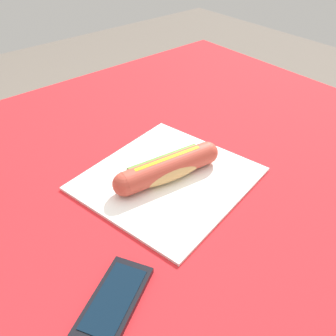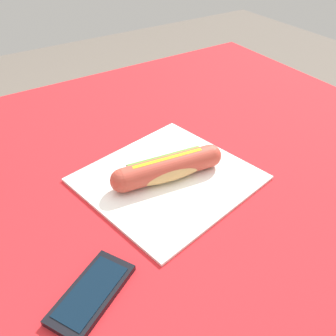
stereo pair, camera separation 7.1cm
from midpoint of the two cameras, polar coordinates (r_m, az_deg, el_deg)
ground_plane at (r=1.38m, az=-0.69°, el=-23.89°), size 6.00×6.00×0.00m
dining_table at (r=0.88m, az=-0.99°, el=-4.22°), size 1.15×1.01×0.74m
paper_wrapper at (r=0.73m, az=-2.80°, el=-1.79°), size 0.36×0.35×0.01m
hot_dog at (r=0.71m, az=-2.90°, el=-0.09°), size 0.23×0.08×0.05m
cell_phone at (r=0.55m, az=-12.32°, el=-19.87°), size 0.15×0.12×0.01m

